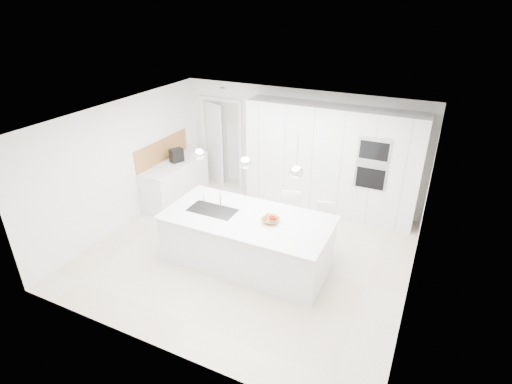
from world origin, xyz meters
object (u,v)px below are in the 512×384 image
at_px(island_base, 246,242).
at_px(espresso_machine, 177,155).
at_px(fruit_bowl, 270,220).
at_px(bar_stool_right, 322,229).
at_px(bar_stool_left, 288,221).

height_order(island_base, espresso_machine, espresso_machine).
relative_size(fruit_bowl, espresso_machine, 0.95).
xyz_separation_m(island_base, bar_stool_right, (1.08, 0.87, 0.06)).
distance_m(fruit_bowl, bar_stool_right, 1.14).
bearing_deg(fruit_bowl, bar_stool_left, 88.46).
distance_m(fruit_bowl, bar_stool_left, 0.86).
distance_m(island_base, fruit_bowl, 0.66).
bearing_deg(fruit_bowl, island_base, -172.07).
height_order(island_base, bar_stool_left, bar_stool_left).
bearing_deg(fruit_bowl, bar_stool_right, 50.84).
relative_size(fruit_bowl, bar_stool_right, 0.29).
relative_size(espresso_machine, bar_stool_right, 0.31).
relative_size(island_base, bar_stool_right, 2.88).
xyz_separation_m(espresso_machine, bar_stool_left, (2.97, -0.77, -0.52)).
height_order(bar_stool_left, bar_stool_right, bar_stool_left).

